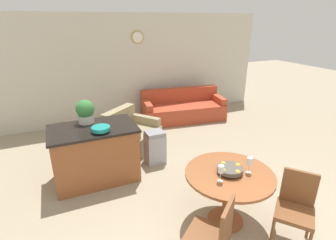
{
  "coord_description": "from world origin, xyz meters",
  "views": [
    {
      "loc": [
        -1.67,
        -1.24,
        2.56
      ],
      "look_at": [
        -0.01,
        2.54,
        0.95
      ],
      "focal_mm": 28.0,
      "sensor_mm": 36.0,
      "label": 1
    }
  ],
  "objects_px": {
    "wine_glass_right": "(250,162)",
    "couch": "(183,109)",
    "kitchen_island": "(95,153)",
    "trash_bin": "(155,147)",
    "dining_table": "(229,184)",
    "dining_chair_near_right": "(296,205)",
    "teal_bowl": "(101,129)",
    "armchair": "(131,134)",
    "fruit_bowl": "(230,169)",
    "potted_plant": "(85,111)",
    "wine_glass_left": "(221,170)",
    "dining_chair_near_left": "(214,233)"
  },
  "relations": [
    {
      "from": "couch",
      "to": "dining_chair_near_right",
      "type": "bearing_deg",
      "value": -90.96
    },
    {
      "from": "kitchen_island",
      "to": "trash_bin",
      "type": "height_order",
      "value": "kitchen_island"
    },
    {
      "from": "kitchen_island",
      "to": "couch",
      "type": "distance_m",
      "value": 3.27
    },
    {
      "from": "potted_plant",
      "to": "dining_chair_near_left",
      "type": "bearing_deg",
      "value": -70.72
    },
    {
      "from": "dining_table",
      "to": "dining_chair_near_right",
      "type": "relative_size",
      "value": 1.24
    },
    {
      "from": "kitchen_island",
      "to": "fruit_bowl",
      "type": "bearing_deg",
      "value": -51.1
    },
    {
      "from": "dining_table",
      "to": "potted_plant",
      "type": "relative_size",
      "value": 2.84
    },
    {
      "from": "fruit_bowl",
      "to": "teal_bowl",
      "type": "xyz_separation_m",
      "value": [
        -1.3,
        1.5,
        0.18
      ]
    },
    {
      "from": "wine_glass_right",
      "to": "couch",
      "type": "height_order",
      "value": "wine_glass_right"
    },
    {
      "from": "fruit_bowl",
      "to": "potted_plant",
      "type": "relative_size",
      "value": 0.81
    },
    {
      "from": "dining_table",
      "to": "wine_glass_left",
      "type": "distance_m",
      "value": 0.4
    },
    {
      "from": "trash_bin",
      "to": "dining_table",
      "type": "bearing_deg",
      "value": -80.76
    },
    {
      "from": "wine_glass_right",
      "to": "kitchen_island",
      "type": "distance_m",
      "value": 2.47
    },
    {
      "from": "armchair",
      "to": "wine_glass_right",
      "type": "bearing_deg",
      "value": -113.29
    },
    {
      "from": "kitchen_island",
      "to": "armchair",
      "type": "bearing_deg",
      "value": 46.6
    },
    {
      "from": "wine_glass_left",
      "to": "dining_chair_near_left",
      "type": "bearing_deg",
      "value": -128.33
    },
    {
      "from": "dining_chair_near_left",
      "to": "armchair",
      "type": "xyz_separation_m",
      "value": [
        0.05,
        3.21,
        -0.23
      ]
    },
    {
      "from": "potted_plant",
      "to": "wine_glass_right",
      "type": "bearing_deg",
      "value": -50.99
    },
    {
      "from": "wine_glass_right",
      "to": "potted_plant",
      "type": "relative_size",
      "value": 0.54
    },
    {
      "from": "trash_bin",
      "to": "couch",
      "type": "height_order",
      "value": "couch"
    },
    {
      "from": "couch",
      "to": "wine_glass_right",
      "type": "bearing_deg",
      "value": -96.89
    },
    {
      "from": "dining_table",
      "to": "wine_glass_left",
      "type": "relative_size",
      "value": 5.26
    },
    {
      "from": "fruit_bowl",
      "to": "armchair",
      "type": "distance_m",
      "value": 2.77
    },
    {
      "from": "kitchen_island",
      "to": "teal_bowl",
      "type": "distance_m",
      "value": 0.58
    },
    {
      "from": "dining_table",
      "to": "couch",
      "type": "distance_m",
      "value": 3.9
    },
    {
      "from": "potted_plant",
      "to": "wine_glass_left",
      "type": "bearing_deg",
      "value": -59.15
    },
    {
      "from": "teal_bowl",
      "to": "trash_bin",
      "type": "height_order",
      "value": "teal_bowl"
    },
    {
      "from": "dining_chair_near_left",
      "to": "trash_bin",
      "type": "relative_size",
      "value": 1.44
    },
    {
      "from": "fruit_bowl",
      "to": "wine_glass_left",
      "type": "bearing_deg",
      "value": -154.92
    },
    {
      "from": "teal_bowl",
      "to": "armchair",
      "type": "xyz_separation_m",
      "value": [
        0.78,
        1.16,
        -0.72
      ]
    },
    {
      "from": "wine_glass_right",
      "to": "kitchen_island",
      "type": "xyz_separation_m",
      "value": [
        -1.62,
        1.82,
        -0.44
      ]
    },
    {
      "from": "dining_chair_near_left",
      "to": "wine_glass_right",
      "type": "distance_m",
      "value": 1.0
    },
    {
      "from": "kitchen_island",
      "to": "teal_bowl",
      "type": "height_order",
      "value": "teal_bowl"
    },
    {
      "from": "dining_chair_near_left",
      "to": "wine_glass_right",
      "type": "height_order",
      "value": "wine_glass_right"
    },
    {
      "from": "wine_glass_left",
      "to": "armchair",
      "type": "distance_m",
      "value": 2.85
    },
    {
      "from": "dining_table",
      "to": "dining_chair_near_left",
      "type": "height_order",
      "value": "dining_chair_near_left"
    },
    {
      "from": "fruit_bowl",
      "to": "couch",
      "type": "bearing_deg",
      "value": 71.81
    },
    {
      "from": "dining_chair_near_right",
      "to": "kitchen_island",
      "type": "relative_size",
      "value": 0.66
    },
    {
      "from": "dining_chair_near_right",
      "to": "wine_glass_right",
      "type": "height_order",
      "value": "wine_glass_right"
    },
    {
      "from": "dining_table",
      "to": "trash_bin",
      "type": "height_order",
      "value": "dining_table"
    },
    {
      "from": "dining_chair_near_left",
      "to": "kitchen_island",
      "type": "bearing_deg",
      "value": 71.1
    },
    {
      "from": "dining_chair_near_right",
      "to": "dining_chair_near_left",
      "type": "bearing_deg",
      "value": 50.24
    },
    {
      "from": "potted_plant",
      "to": "kitchen_island",
      "type": "bearing_deg",
      "value": -77.18
    },
    {
      "from": "couch",
      "to": "potted_plant",
      "type": "bearing_deg",
      "value": -139.45
    },
    {
      "from": "dining_table",
      "to": "potted_plant",
      "type": "distance_m",
      "value": 2.52
    },
    {
      "from": "fruit_bowl",
      "to": "wine_glass_right",
      "type": "distance_m",
      "value": 0.26
    },
    {
      "from": "wine_glass_right",
      "to": "couch",
      "type": "xyz_separation_m",
      "value": [
        1.0,
        3.78,
        -0.63
      ]
    },
    {
      "from": "fruit_bowl",
      "to": "trash_bin",
      "type": "height_order",
      "value": "fruit_bowl"
    },
    {
      "from": "kitchen_island",
      "to": "potted_plant",
      "type": "bearing_deg",
      "value": 102.82
    },
    {
      "from": "wine_glass_right",
      "to": "potted_plant",
      "type": "distance_m",
      "value": 2.67
    }
  ]
}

